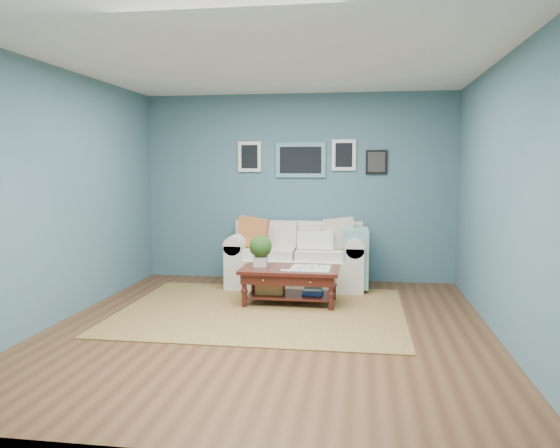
# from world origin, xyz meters

# --- Properties ---
(room_shell) EXTENTS (5.00, 5.02, 2.70)m
(room_shell) POSITION_xyz_m (0.00, 0.06, 1.36)
(room_shell) COLOR brown
(room_shell) RESTS_ON ground
(area_rug) EXTENTS (3.22, 2.57, 0.01)m
(area_rug) POSITION_xyz_m (-0.19, 0.64, 0.01)
(area_rug) COLOR brown
(area_rug) RESTS_ON ground
(loveseat) EXTENTS (1.91, 0.87, 0.98)m
(loveseat) POSITION_xyz_m (0.13, 2.03, 0.40)
(loveseat) COLOR white
(loveseat) RESTS_ON ground
(coffee_table) EXTENTS (1.18, 0.69, 0.82)m
(coffee_table) POSITION_xyz_m (0.03, 1.03, 0.37)
(coffee_table) COLOR black
(coffee_table) RESTS_ON ground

